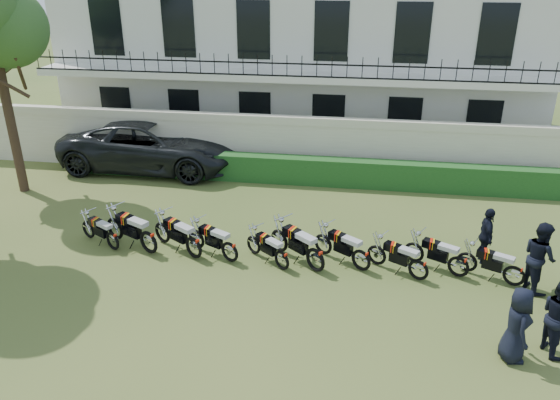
{
  "coord_description": "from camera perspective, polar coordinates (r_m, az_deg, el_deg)",
  "views": [
    {
      "loc": [
        2.81,
        -11.46,
        7.68
      ],
      "look_at": [
        0.66,
        2.63,
        1.32
      ],
      "focal_mm": 35.0,
      "sensor_mm": 36.0,
      "label": 1
    }
  ],
  "objects": [
    {
      "name": "motorcycle_8",
      "position": [
        14.95,
        18.21,
        -6.16
      ],
      "size": [
        1.64,
        0.97,
        0.99
      ],
      "rotation": [
        0.0,
        0.0,
        1.07
      ],
      "color": "black",
      "rests_on": "ground"
    },
    {
      "name": "motorcycle_5",
      "position": [
        14.43,
        3.73,
        -5.69
      ],
      "size": [
        1.68,
        1.43,
        1.15
      ],
      "rotation": [
        0.0,
        0.0,
        0.88
      ],
      "color": "black",
      "rests_on": "ground"
    },
    {
      "name": "perimeter_wall",
      "position": [
        20.71,
        0.44,
        5.75
      ],
      "size": [
        30.0,
        0.35,
        2.3
      ],
      "color": "beige",
      "rests_on": "ground"
    },
    {
      "name": "motorcycle_7",
      "position": [
        14.53,
        14.31,
        -6.62
      ],
      "size": [
        1.59,
        0.98,
        0.98
      ],
      "rotation": [
        0.0,
        0.0,
        1.04
      ],
      "color": "black",
      "rests_on": "ground"
    },
    {
      "name": "building",
      "position": [
        25.88,
        2.43,
        15.23
      ],
      "size": [
        20.4,
        9.6,
        7.4
      ],
      "color": "silver",
      "rests_on": "ground"
    },
    {
      "name": "officer_5",
      "position": [
        15.75,
        20.75,
        -3.52
      ],
      "size": [
        0.42,
        0.95,
        1.6
      ],
      "primitive_type": "imported",
      "rotation": [
        0.0,
        0.0,
        1.6
      ],
      "color": "black",
      "rests_on": "ground"
    },
    {
      "name": "suv",
      "position": [
        22.0,
        -13.21,
        5.65
      ],
      "size": [
        7.0,
        3.33,
        1.93
      ],
      "primitive_type": "imported",
      "rotation": [
        0.0,
        0.0,
        1.55
      ],
      "color": "black",
      "rests_on": "ground"
    },
    {
      "name": "officer_0",
      "position": [
        12.35,
        23.51,
        -11.87
      ],
      "size": [
        0.6,
        0.86,
        1.69
      ],
      "primitive_type": "imported",
      "rotation": [
        0.0,
        0.0,
        1.65
      ],
      "color": "black",
      "rests_on": "ground"
    },
    {
      "name": "motorcycle_4",
      "position": [
        14.54,
        0.19,
        -5.86
      ],
      "size": [
        1.38,
        1.13,
        0.93
      ],
      "rotation": [
        0.0,
        0.0,
        0.9
      ],
      "color": "black",
      "rests_on": "ground"
    },
    {
      "name": "ground",
      "position": [
        14.08,
        -4.33,
        -9.08
      ],
      "size": [
        100.0,
        100.0,
        0.0
      ],
      "primitive_type": "plane",
      "color": "#3D5522",
      "rests_on": "ground"
    },
    {
      "name": "officer_4",
      "position": [
        14.96,
        25.47,
        -5.36
      ],
      "size": [
        0.93,
        1.06,
        1.84
      ],
      "primitive_type": "imported",
      "rotation": [
        0.0,
        0.0,
        1.87
      ],
      "color": "black",
      "rests_on": "ground"
    },
    {
      "name": "motorcycle_9",
      "position": [
        15.07,
        23.34,
        -6.84
      ],
      "size": [
        1.61,
        0.89,
        0.96
      ],
      "rotation": [
        0.0,
        0.0,
        1.11
      ],
      "color": "black",
      "rests_on": "ground"
    },
    {
      "name": "officer_1",
      "position": [
        12.92,
        27.17,
        -10.75
      ],
      "size": [
        0.85,
        0.99,
        1.75
      ],
      "primitive_type": "imported",
      "rotation": [
        0.0,
        0.0,
        1.81
      ],
      "color": "black",
      "rests_on": "ground"
    },
    {
      "name": "motorcycle_0",
      "position": [
        16.19,
        -17.14,
        -3.69
      ],
      "size": [
        1.54,
        0.92,
        0.94
      ],
      "rotation": [
        0.0,
        0.0,
        1.06
      ],
      "color": "black",
      "rests_on": "ground"
    },
    {
      "name": "motorcycle_3",
      "position": [
        14.93,
        -5.29,
        -4.94
      ],
      "size": [
        1.68,
        0.96,
        1.01
      ],
      "rotation": [
        0.0,
        0.0,
        1.08
      ],
      "color": "black",
      "rests_on": "ground"
    },
    {
      "name": "motorcycle_2",
      "position": [
        15.21,
        -9.04,
        -4.4
      ],
      "size": [
        1.76,
        1.15,
        1.1
      ],
      "rotation": [
        0.0,
        0.0,
        1.01
      ],
      "color": "black",
      "rests_on": "ground"
    },
    {
      "name": "hedge",
      "position": [
        20.07,
        2.93,
        3.08
      ],
      "size": [
        18.0,
        0.6,
        1.0
      ],
      "primitive_type": "cube",
      "color": "#184418",
      "rests_on": "ground"
    },
    {
      "name": "motorcycle_6",
      "position": [
        14.63,
        8.51,
        -5.73
      ],
      "size": [
        1.61,
        1.15,
        1.03
      ],
      "rotation": [
        0.0,
        0.0,
        0.97
      ],
      "color": "black",
      "rests_on": "ground"
    },
    {
      "name": "motorcycle_1",
      "position": [
        15.69,
        -13.62,
        -3.78
      ],
      "size": [
        1.94,
        1.08,
        1.16
      ],
      "rotation": [
        0.0,
        0.0,
        1.1
      ],
      "color": "black",
      "rests_on": "ground"
    }
  ]
}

